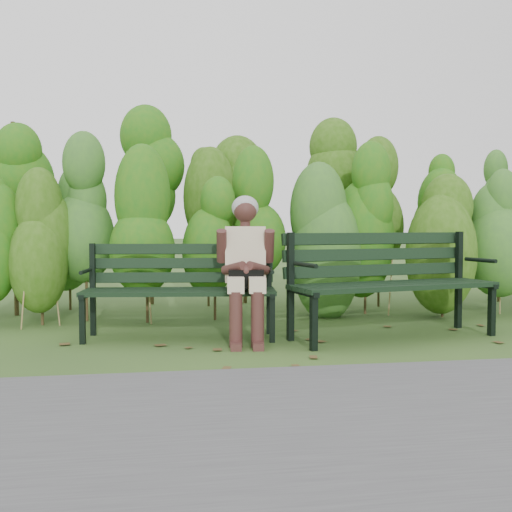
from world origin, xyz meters
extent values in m
plane|color=#304C22|center=(0.00, 0.00, 0.00)|extent=(80.00, 80.00, 0.00)
cube|color=#474749|center=(0.00, -2.20, 0.01)|extent=(60.00, 2.50, 0.01)
cylinder|color=#47381E|center=(-2.14, 1.30, 0.40)|extent=(0.03, 0.03, 0.80)
ellipsoid|color=#247319|center=(-2.14, 1.30, 1.04)|extent=(0.64, 0.64, 1.44)
cylinder|color=#47381E|center=(-1.53, 1.30, 0.40)|extent=(0.03, 0.03, 0.80)
ellipsoid|color=#247319|center=(-1.53, 1.30, 1.04)|extent=(0.64, 0.64, 1.44)
cylinder|color=#47381E|center=(-0.92, 1.30, 0.40)|extent=(0.03, 0.03, 0.80)
ellipsoid|color=#247319|center=(-0.92, 1.30, 1.04)|extent=(0.64, 0.64, 1.44)
cylinder|color=#47381E|center=(-0.31, 1.30, 0.40)|extent=(0.03, 0.03, 0.80)
ellipsoid|color=#247319|center=(-0.31, 1.30, 1.04)|extent=(0.64, 0.64, 1.44)
cylinder|color=#47381E|center=(0.31, 1.30, 0.40)|extent=(0.03, 0.03, 0.80)
ellipsoid|color=#247319|center=(0.31, 1.30, 1.04)|extent=(0.64, 0.64, 1.44)
cylinder|color=#47381E|center=(0.92, 1.30, 0.40)|extent=(0.03, 0.03, 0.80)
ellipsoid|color=#247319|center=(0.92, 1.30, 1.04)|extent=(0.64, 0.64, 1.44)
cylinder|color=#47381E|center=(1.53, 1.30, 0.40)|extent=(0.03, 0.03, 0.80)
ellipsoid|color=#247319|center=(1.53, 1.30, 1.04)|extent=(0.64, 0.64, 1.44)
cylinder|color=#47381E|center=(2.14, 1.30, 0.40)|extent=(0.03, 0.03, 0.80)
ellipsoid|color=#247319|center=(2.14, 1.30, 1.04)|extent=(0.64, 0.64, 1.44)
cylinder|color=#47381E|center=(2.75, 1.30, 0.40)|extent=(0.03, 0.03, 0.80)
ellipsoid|color=#247319|center=(2.75, 1.30, 1.04)|extent=(0.64, 0.64, 1.44)
cylinder|color=#47381E|center=(-2.69, 2.30, 0.55)|extent=(0.04, 0.04, 1.10)
ellipsoid|color=#2E5D10|center=(-2.69, 2.30, 1.43)|extent=(0.70, 0.70, 1.98)
cylinder|color=#47381E|center=(-1.92, 2.30, 0.55)|extent=(0.04, 0.04, 1.10)
ellipsoid|color=#2E5D10|center=(-1.92, 2.30, 1.43)|extent=(0.70, 0.70, 1.98)
cylinder|color=#47381E|center=(-1.15, 2.30, 0.55)|extent=(0.04, 0.04, 1.10)
ellipsoid|color=#2E5D10|center=(-1.15, 2.30, 1.43)|extent=(0.70, 0.70, 1.98)
cylinder|color=#47381E|center=(-0.38, 2.30, 0.55)|extent=(0.04, 0.04, 1.10)
ellipsoid|color=#2E5D10|center=(-0.38, 2.30, 1.43)|extent=(0.70, 0.70, 1.98)
cylinder|color=#47381E|center=(0.38, 2.30, 0.55)|extent=(0.04, 0.04, 1.10)
ellipsoid|color=#2E5D10|center=(0.38, 2.30, 1.43)|extent=(0.70, 0.70, 1.98)
cylinder|color=#47381E|center=(1.15, 2.30, 0.55)|extent=(0.04, 0.04, 1.10)
ellipsoid|color=#2E5D10|center=(1.15, 2.30, 1.43)|extent=(0.70, 0.70, 1.98)
cylinder|color=#47381E|center=(1.92, 2.30, 0.55)|extent=(0.04, 0.04, 1.10)
ellipsoid|color=#2E5D10|center=(1.92, 2.30, 1.43)|extent=(0.70, 0.70, 1.98)
cylinder|color=#47381E|center=(2.69, 2.30, 0.55)|extent=(0.04, 0.04, 1.10)
ellipsoid|color=#2E5D10|center=(2.69, 2.30, 1.43)|extent=(0.70, 0.70, 1.98)
cylinder|color=#47381E|center=(3.46, 2.30, 0.55)|extent=(0.04, 0.04, 1.10)
ellipsoid|color=#2E5D10|center=(3.46, 2.30, 1.43)|extent=(0.70, 0.70, 1.98)
cube|color=brown|center=(-0.68, -0.76, 0.00)|extent=(0.11, 0.10, 0.01)
cube|color=brown|center=(1.15, -0.58, 0.00)|extent=(0.11, 0.11, 0.01)
cube|color=brown|center=(2.04, 0.08, 0.00)|extent=(0.09, 0.11, 0.01)
cube|color=brown|center=(-1.57, -0.18, 0.00)|extent=(0.07, 0.09, 0.01)
cube|color=brown|center=(0.09, -0.07, 0.00)|extent=(0.11, 0.11, 0.01)
cube|color=brown|center=(-0.47, -0.26, 0.00)|extent=(0.10, 0.11, 0.01)
cube|color=brown|center=(1.12, -0.37, 0.00)|extent=(0.10, 0.09, 0.01)
cube|color=brown|center=(1.84, 0.20, 0.00)|extent=(0.10, 0.08, 0.01)
cube|color=brown|center=(-1.69, 0.81, 0.00)|extent=(0.11, 0.11, 0.01)
cube|color=brown|center=(1.41, 0.41, 0.00)|extent=(0.07, 0.09, 0.01)
cube|color=brown|center=(2.55, 0.94, 0.00)|extent=(0.08, 0.10, 0.01)
cube|color=brown|center=(-0.76, -0.38, 0.00)|extent=(0.11, 0.11, 0.01)
cube|color=brown|center=(-1.49, 0.43, 0.00)|extent=(0.11, 0.11, 0.01)
cube|color=brown|center=(0.66, -0.10, 0.00)|extent=(0.09, 0.11, 0.01)
cube|color=brown|center=(-0.76, -0.70, 0.00)|extent=(0.10, 0.09, 0.01)
cube|color=brown|center=(1.87, 0.54, 0.00)|extent=(0.10, 0.08, 0.01)
cube|color=black|center=(-0.73, 0.15, 0.43)|extent=(1.73, 0.30, 0.04)
cube|color=black|center=(-0.71, 0.26, 0.43)|extent=(1.73, 0.30, 0.04)
cube|color=black|center=(-0.70, 0.38, 0.43)|extent=(1.73, 0.30, 0.04)
cube|color=black|center=(-0.69, 0.50, 0.43)|extent=(1.73, 0.30, 0.04)
cube|color=black|center=(-0.68, 0.59, 0.54)|extent=(1.73, 0.25, 0.10)
cube|color=black|center=(-0.67, 0.61, 0.67)|extent=(1.73, 0.25, 0.10)
cube|color=black|center=(-0.67, 0.62, 0.81)|extent=(1.73, 0.25, 0.10)
cube|color=black|center=(-1.55, 0.23, 0.22)|extent=(0.05, 0.05, 0.43)
cube|color=black|center=(-1.50, 0.64, 0.43)|extent=(0.05, 0.05, 0.87)
cube|color=black|center=(-1.53, 0.42, 0.41)|extent=(0.10, 0.48, 0.04)
cylinder|color=black|center=(-1.53, 0.37, 0.63)|extent=(0.07, 0.36, 0.03)
cube|color=black|center=(0.10, 0.04, 0.22)|extent=(0.05, 0.05, 0.43)
cube|color=black|center=(0.14, 0.45, 0.43)|extent=(0.05, 0.05, 0.87)
cube|color=black|center=(0.12, 0.23, 0.41)|extent=(0.10, 0.48, 0.04)
cylinder|color=black|center=(0.11, 0.18, 0.63)|extent=(0.07, 0.36, 0.03)
cube|color=black|center=(1.27, -0.15, 0.49)|extent=(1.92, 0.52, 0.04)
cube|color=black|center=(1.25, -0.01, 0.49)|extent=(1.92, 0.52, 0.04)
cube|color=black|center=(1.22, 0.12, 0.49)|extent=(1.92, 0.52, 0.04)
cube|color=black|center=(1.19, 0.25, 0.49)|extent=(1.92, 0.52, 0.04)
cube|color=black|center=(1.17, 0.35, 0.60)|extent=(1.91, 0.47, 0.11)
cube|color=black|center=(1.17, 0.36, 0.76)|extent=(1.91, 0.47, 0.11)
cube|color=black|center=(1.16, 0.38, 0.91)|extent=(1.91, 0.47, 0.11)
cube|color=black|center=(0.37, -0.35, 0.24)|extent=(0.06, 0.06, 0.49)
cube|color=black|center=(0.27, 0.10, 0.49)|extent=(0.06, 0.06, 0.97)
cube|color=black|center=(0.32, -0.14, 0.46)|extent=(0.17, 0.54, 0.04)
cylinder|color=black|center=(0.34, -0.20, 0.70)|extent=(0.12, 0.40, 0.04)
cube|color=black|center=(2.18, 0.04, 0.24)|extent=(0.06, 0.06, 0.49)
cube|color=black|center=(2.09, 0.49, 0.49)|extent=(0.06, 0.06, 0.97)
cube|color=black|center=(2.14, 0.25, 0.46)|extent=(0.17, 0.54, 0.04)
cylinder|color=black|center=(2.15, 0.19, 0.70)|extent=(0.12, 0.40, 0.04)
cube|color=beige|center=(-0.23, 0.06, 0.53)|extent=(0.19, 0.44, 0.13)
cube|color=beige|center=(-0.04, 0.03, 0.53)|extent=(0.19, 0.44, 0.13)
cylinder|color=#462420|center=(-0.25, -0.12, 0.24)|extent=(0.12, 0.12, 0.47)
cylinder|color=#462420|center=(-0.06, -0.14, 0.24)|extent=(0.12, 0.12, 0.47)
cube|color=#462420|center=(-0.26, -0.20, 0.03)|extent=(0.11, 0.21, 0.06)
cube|color=#462420|center=(-0.07, -0.22, 0.03)|extent=(0.11, 0.21, 0.06)
cube|color=beige|center=(-0.11, 0.32, 0.76)|extent=(0.39, 0.30, 0.53)
cylinder|color=#462420|center=(-0.11, 0.30, 1.04)|extent=(0.09, 0.09, 0.10)
sphere|color=#462420|center=(-0.11, 0.29, 1.17)|extent=(0.21, 0.21, 0.21)
ellipsoid|color=gray|center=(-0.11, 0.31, 1.19)|extent=(0.25, 0.24, 0.22)
cylinder|color=#462420|center=(-0.33, 0.26, 0.85)|extent=(0.12, 0.22, 0.32)
cylinder|color=#462420|center=(0.10, 0.21, 0.85)|extent=(0.12, 0.22, 0.32)
cylinder|color=#462420|center=(-0.24, 0.12, 0.66)|extent=(0.21, 0.28, 0.14)
cylinder|color=#462420|center=(-0.02, 0.09, 0.66)|extent=(0.25, 0.26, 0.14)
sphere|color=#462420|center=(-0.14, 0.04, 0.64)|extent=(0.11, 0.11, 0.11)
cube|color=black|center=(-0.14, 0.05, 0.57)|extent=(0.32, 0.16, 0.16)
camera|label=1|loc=(-0.87, -5.11, 1.04)|focal=42.00mm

